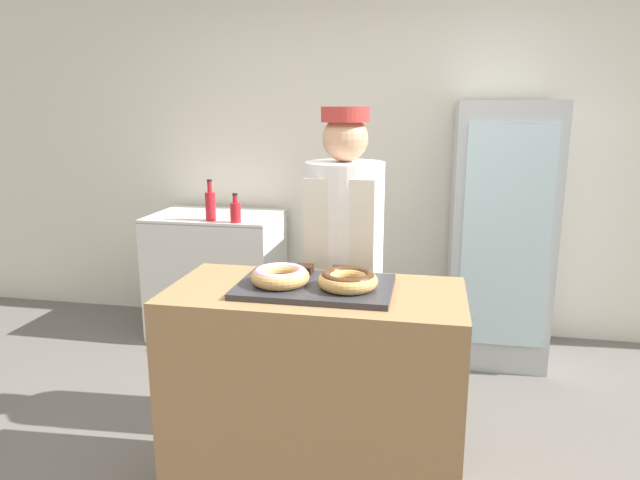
# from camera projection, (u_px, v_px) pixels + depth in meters

# --- Properties ---
(wall_back) EXTENTS (8.00, 0.06, 2.70)m
(wall_back) POSITION_uv_depth(u_px,v_px,m) (373.00, 150.00, 4.21)
(wall_back) COLOR silver
(wall_back) RESTS_ON ground_plane
(display_counter) EXTENTS (1.18, 0.57, 0.95)m
(display_counter) POSITION_uv_depth(u_px,v_px,m) (315.00, 398.00, 2.37)
(display_counter) COLOR #997047
(display_counter) RESTS_ON ground_plane
(serving_tray) EXTENTS (0.61, 0.40, 0.02)m
(serving_tray) POSITION_uv_depth(u_px,v_px,m) (315.00, 287.00, 2.26)
(serving_tray) COLOR #2D2D33
(serving_tray) RESTS_ON display_counter
(donut_light_glaze) EXTENTS (0.23, 0.23, 0.06)m
(donut_light_glaze) POSITION_uv_depth(u_px,v_px,m) (280.00, 275.00, 2.25)
(donut_light_glaze) COLOR tan
(donut_light_glaze) RESTS_ON serving_tray
(donut_chocolate_glaze) EXTENTS (0.23, 0.23, 0.06)m
(donut_chocolate_glaze) POSITION_uv_depth(u_px,v_px,m) (348.00, 279.00, 2.20)
(donut_chocolate_glaze) COLOR tan
(donut_chocolate_glaze) RESTS_ON serving_tray
(brownie_back_left) EXTENTS (0.07, 0.07, 0.03)m
(brownie_back_left) POSITION_uv_depth(u_px,v_px,m) (304.00, 269.00, 2.41)
(brownie_back_left) COLOR black
(brownie_back_left) RESTS_ON serving_tray
(brownie_back_right) EXTENTS (0.07, 0.07, 0.03)m
(brownie_back_right) POSITION_uv_depth(u_px,v_px,m) (341.00, 271.00, 2.38)
(brownie_back_right) COLOR black
(brownie_back_right) RESTS_ON serving_tray
(baker_person) EXTENTS (0.38, 0.38, 1.66)m
(baker_person) POSITION_uv_depth(u_px,v_px,m) (344.00, 270.00, 2.81)
(baker_person) COLOR #4C4C51
(baker_person) RESTS_ON ground_plane
(beverage_fridge) EXTENTS (0.62, 0.69, 1.70)m
(beverage_fridge) POSITION_uv_depth(u_px,v_px,m) (499.00, 232.00, 3.77)
(beverage_fridge) COLOR #ADB2B7
(beverage_fridge) RESTS_ON ground_plane
(chest_freezer) EXTENTS (0.91, 0.64, 0.90)m
(chest_freezer) POSITION_uv_depth(u_px,v_px,m) (218.00, 273.00, 4.24)
(chest_freezer) COLOR silver
(chest_freezer) RESTS_ON ground_plane
(bottle_red) EXTENTS (0.07, 0.07, 0.20)m
(bottle_red) POSITION_uv_depth(u_px,v_px,m) (235.00, 211.00, 3.83)
(bottle_red) COLOR red
(bottle_red) RESTS_ON chest_freezer
(bottle_red_b) EXTENTS (0.07, 0.07, 0.28)m
(bottle_red_b) POSITION_uv_depth(u_px,v_px,m) (210.00, 205.00, 3.89)
(bottle_red_b) COLOR red
(bottle_red_b) RESTS_ON chest_freezer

